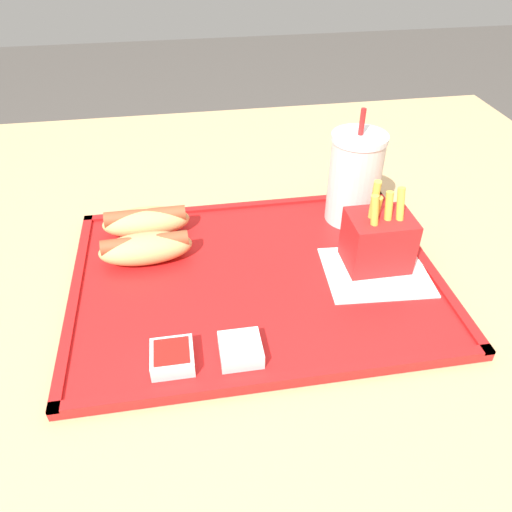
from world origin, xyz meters
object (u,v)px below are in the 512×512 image
object	(u,v)px
sauce_cup_ketchup	(172,357)
fries_carton	(378,240)
hot_dog_far	(146,221)
sauce_cup_mayo	(241,349)
hot_dog_near	(146,248)
soda_cup	(355,178)

from	to	relation	value
sauce_cup_ketchup	fries_carton	bearing A→B (deg)	25.34
hot_dog_far	sauce_cup_ketchup	size ratio (longest dim) A/B	2.73
sauce_cup_mayo	fries_carton	bearing A→B (deg)	33.14
sauce_cup_mayo	sauce_cup_ketchup	size ratio (longest dim) A/B	1.00
sauce_cup_ketchup	hot_dog_near	bearing A→B (deg)	98.51
hot_dog_near	hot_dog_far	bearing A→B (deg)	90.00
soda_cup	sauce_cup_mayo	distance (m)	0.31
fries_carton	sauce_cup_ketchup	world-z (taller)	fries_carton
hot_dog_far	sauce_cup_ketchup	world-z (taller)	hot_dog_far
sauce_cup_mayo	sauce_cup_ketchup	bearing A→B (deg)	179.16
soda_cup	hot_dog_near	bearing A→B (deg)	-169.19
sauce_cup_mayo	hot_dog_near	bearing A→B (deg)	118.30
fries_carton	soda_cup	bearing A→B (deg)	88.47
soda_cup	fries_carton	xyz separation A→B (m)	(-0.00, -0.11, -0.03)
fries_carton	sauce_cup_ketchup	size ratio (longest dim) A/B	2.79
soda_cup	fries_carton	bearing A→B (deg)	-91.53
hot_dog_near	fries_carton	world-z (taller)	fries_carton
fries_carton	hot_dog_far	bearing A→B (deg)	157.81
hot_dog_near	sauce_cup_mayo	distance (m)	0.20
hot_dog_near	soda_cup	bearing A→B (deg)	10.81
soda_cup	sauce_cup_mayo	size ratio (longest dim) A/B	3.76
hot_dog_far	hot_dog_near	bearing A→B (deg)	-90.00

